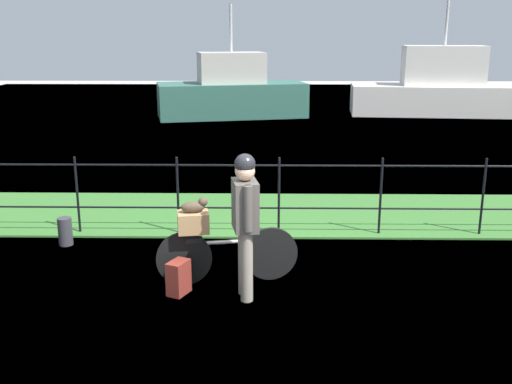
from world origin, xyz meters
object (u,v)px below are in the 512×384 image
at_px(cyclist_person, 245,214).
at_px(wooden_crate, 193,222).
at_px(backpack_on_paving, 179,278).
at_px(moored_boat_mid, 232,93).
at_px(bicycle_main, 226,255).
at_px(terrier_dog, 195,206).
at_px(moored_boat_near, 441,90).
at_px(mooring_bollard, 65,231).

bearing_deg(cyclist_person, wooden_crate, 151.07).
height_order(backpack_on_paving, moored_boat_mid, moored_boat_mid).
distance_m(bicycle_main, terrier_dog, 0.73).
xyz_separation_m(cyclist_person, moored_boat_near, (6.51, 15.41, -0.12)).
xyz_separation_m(backpack_on_paving, moored_boat_near, (7.29, 15.34, 0.68)).
height_order(mooring_bollard, moored_boat_near, moored_boat_near).
bearing_deg(moored_boat_near, moored_boat_mid, -175.22).
height_order(wooden_crate, moored_boat_mid, moored_boat_mid).
height_order(cyclist_person, moored_boat_near, moored_boat_near).
bearing_deg(bicycle_main, terrier_dog, -169.89).
bearing_deg(moored_boat_mid, backpack_on_paving, -89.17).
bearing_deg(wooden_crate, mooring_bollard, 146.35).
bearing_deg(mooring_bollard, moored_boat_near, 56.34).
relative_size(wooden_crate, cyclist_person, 0.21).
height_order(wooden_crate, moored_boat_near, moored_boat_near).
relative_size(backpack_on_paving, mooring_bollard, 1.00).
bearing_deg(backpack_on_paving, mooring_bollard, -105.98).
relative_size(cyclist_person, moored_boat_mid, 0.31).
height_order(terrier_dog, moored_boat_near, moored_boat_near).
xyz_separation_m(terrier_dog, moored_boat_near, (7.12, 15.06, -0.11)).
xyz_separation_m(wooden_crate, mooring_bollard, (-2.00, 1.33, -0.59)).
bearing_deg(bicycle_main, moored_boat_mid, 92.97).
xyz_separation_m(moored_boat_near, moored_boat_mid, (-7.51, -0.63, -0.05)).
xyz_separation_m(terrier_dog, cyclist_person, (0.60, -0.35, 0.02)).
bearing_deg(terrier_dog, bicycle_main, 10.11).
height_order(wooden_crate, mooring_bollard, wooden_crate).
height_order(terrier_dog, cyclist_person, cyclist_person).
distance_m(terrier_dog, moored_boat_mid, 14.44).
relative_size(terrier_dog, moored_boat_mid, 0.06).
bearing_deg(terrier_dog, cyclist_person, -30.22).
xyz_separation_m(wooden_crate, backpack_on_paving, (-0.15, -0.27, -0.59)).
bearing_deg(terrier_dog, mooring_bollard, 146.76).
height_order(terrier_dog, moored_boat_mid, moored_boat_mid).
bearing_deg(moored_boat_mid, bicycle_main, -87.03).
relative_size(terrier_dog, cyclist_person, 0.19).
relative_size(wooden_crate, mooring_bollard, 0.90).
distance_m(wooden_crate, cyclist_person, 0.75).
bearing_deg(backpack_on_paving, bicycle_main, 147.30).
distance_m(bicycle_main, moored_boat_mid, 14.40).
height_order(cyclist_person, backpack_on_paving, cyclist_person).
bearing_deg(moored_boat_mid, wooden_crate, -88.55).
bearing_deg(bicycle_main, wooden_crate, -169.89).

